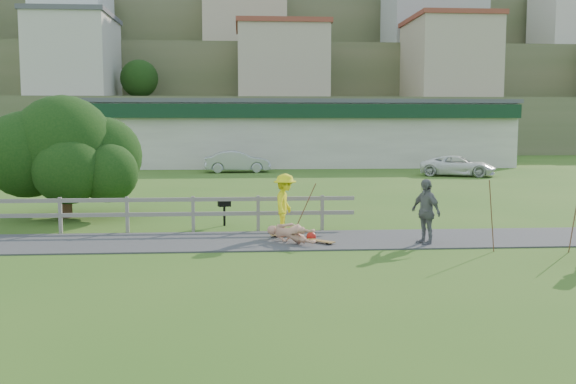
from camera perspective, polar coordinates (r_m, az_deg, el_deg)
The scene contains 18 objects.
ground at distance 16.73m, azimuth -2.36°, elevation -5.35°, with size 260.00×260.00×0.00m, color #335F1B.
path at distance 18.20m, azimuth -2.51°, elevation -4.35°, with size 34.00×3.00×0.04m, color #39393C.
fence at distance 20.28m, azimuth -15.83°, elevation -1.49°, with size 15.05×0.10×1.10m.
strip_mall at distance 51.53m, azimuth 0.85°, elevation 5.30°, with size 32.50×10.75×5.10m.
hillside at distance 108.27m, azimuth -3.97°, elevation 12.00°, with size 220.00×67.00×47.50m.
skater_rider at distance 18.64m, azimuth -0.27°, elevation -1.40°, with size 1.15×0.66×1.78m, color yellow.
skater_fallen at distance 17.75m, azimuth 0.27°, elevation -3.69°, with size 1.65×0.39×0.60m, color tan.
spectator_b at distance 17.97m, azimuth 12.13°, elevation -1.74°, with size 1.07×0.44×1.82m, color slate.
car_silver at distance 43.73m, azimuth -4.54°, elevation 2.71°, with size 1.55×4.44×1.46m, color #A1A4A9.
car_white at distance 41.88m, azimuth 14.86°, elevation 2.26°, with size 2.14×4.65×1.29m, color white.
tree at distance 23.88m, azimuth -19.28°, elevation 2.31°, with size 5.73×5.73×3.76m, color black, non-canonical shape.
bbq at distance 20.98m, azimuth -5.68°, elevation -1.86°, with size 0.39×0.30×0.84m, color black, non-canonical shape.
longboard_rider at distance 18.77m, azimuth -0.27°, elevation -3.94°, with size 0.88×0.21×0.10m, color brown, non-canonical shape.
longboard_fallen at distance 17.78m, azimuth 2.88°, elevation -4.51°, with size 0.90×0.22×0.10m, color brown, non-canonical shape.
helmet at distance 18.18m, azimuth 2.08°, elevation -3.98°, with size 0.28×0.28×0.28m, color #B41B13.
pole_rider at distance 19.09m, azimuth 1.45°, elevation -1.34°, with size 0.03×0.03×1.70m, color brown.
pole_spec_left at distance 17.41m, azimuth 17.65°, elevation -2.04°, with size 0.03×0.03×1.89m, color brown.
pole_spec_right at distance 18.09m, azimuth 24.10°, elevation -2.13°, with size 0.03×0.03×1.79m, color brown.
Camera 1 is at (-0.51, -16.39, 3.33)m, focal length 40.00 mm.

